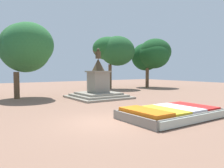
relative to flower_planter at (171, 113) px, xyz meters
The scene contains 6 objects.
ground_plane 3.75m from the flower_planter, 161.45° to the left, with size 78.16×78.16×0.00m, color #8C6651.
flower_planter is the anchor object (origin of this frame).
statue_monument 9.65m from the flower_planter, 83.35° to the left, with size 4.96×4.96×4.59m.
park_tree_far_left 19.55m from the flower_planter, 64.93° to the left, with size 5.37×5.58×7.24m.
park_tree_far_right 14.51m from the flower_planter, 108.27° to the left, with size 4.69×5.21×6.94m.
park_tree_street_side 22.00m from the flower_planter, 48.46° to the left, with size 5.31×5.96×7.28m.
Camera 1 is at (-5.57, -9.02, 2.56)m, focal length 35.00 mm.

